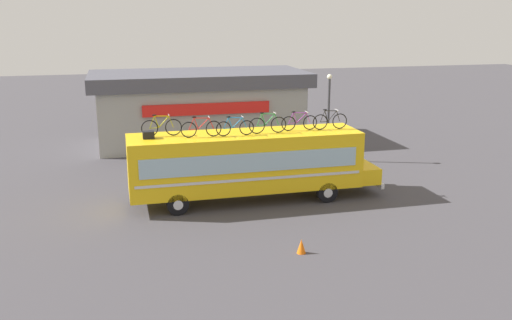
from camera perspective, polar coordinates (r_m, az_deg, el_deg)
ground_plane at (r=25.86m, az=-1.07°, el=-4.15°), size 120.00×120.00×0.00m
bus at (r=25.35m, az=-0.75°, el=-0.15°), size 11.64×2.66×3.17m
luggage_bag_1 at (r=24.39m, az=-10.97°, el=2.55°), size 0.49×0.41×0.32m
rooftop_bicycle_1 at (r=24.73m, az=-9.66°, el=3.35°), size 1.77×0.44×0.98m
rooftop_bicycle_2 at (r=24.30m, az=-5.65°, el=3.25°), size 1.79×0.44×0.92m
rooftop_bicycle_3 at (r=24.49m, az=-2.17°, el=3.36°), size 1.71×0.44×0.88m
rooftop_bicycle_4 at (r=24.98m, az=1.20°, el=3.67°), size 1.73×0.44×0.97m
rooftop_bicycle_5 at (r=25.68m, az=4.45°, el=3.88°), size 1.72×0.44×0.90m
rooftop_bicycle_6 at (r=26.08m, az=7.58°, el=4.00°), size 1.69×0.44×0.96m
roadside_building at (r=37.29m, az=-5.80°, el=5.47°), size 14.05×6.59×4.71m
traffic_cone at (r=20.32m, az=4.67°, el=-8.81°), size 0.33×0.33×0.53m
street_lamp at (r=32.36m, az=7.44°, el=5.00°), size 0.30×0.30×5.07m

